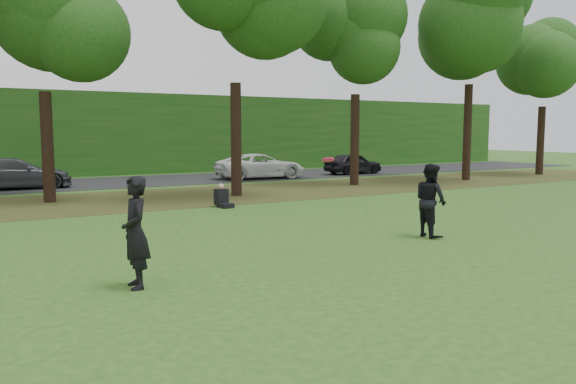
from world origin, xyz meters
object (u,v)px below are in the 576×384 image
at_px(player_right, 431,200).
at_px(seated_person, 222,198).
at_px(frisbee, 328,160).
at_px(player_left, 135,232).

relative_size(player_right, seated_person, 2.24).
relative_size(frisbee, seated_person, 0.38).
relative_size(player_left, frisbee, 6.06).
relative_size(player_left, player_right, 1.03).
bearing_deg(player_left, seated_person, 150.19).
height_order(player_right, seated_person, player_right).
bearing_deg(player_right, frisbee, 104.09).
height_order(player_left, frisbee, frisbee).
xyz_separation_m(player_left, frisbee, (4.31, 0.55, 1.10)).
bearing_deg(frisbee, player_right, 5.96).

